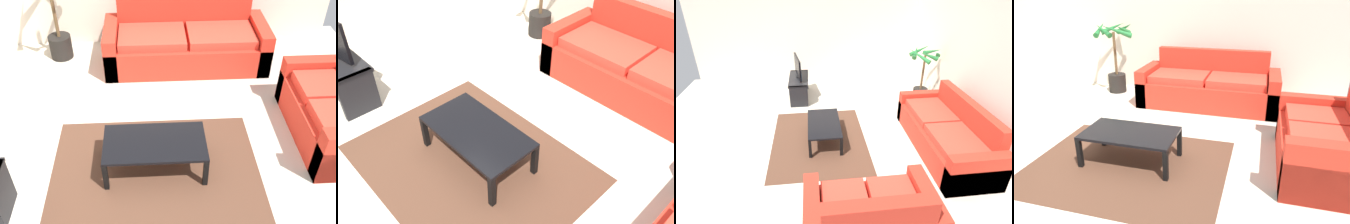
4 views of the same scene
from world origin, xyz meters
The scene contains 7 objects.
ground_plane centered at (0.00, 0.00, 0.00)m, with size 6.60×6.60×0.00m, color beige.
wall_back centered at (0.00, 3.00, 1.35)m, with size 6.00×0.06×2.70m, color beige.
couch_main centered at (0.69, 2.28, 0.30)m, with size 2.29×0.90×0.90m.
couch_loveseat centered at (2.28, 0.63, 0.30)m, with size 0.90×1.49×0.90m.
coffee_table centered at (0.19, 0.22, 0.33)m, with size 1.05×0.57×0.37m.
area_rug centered at (0.19, 0.12, 0.00)m, with size 2.20×1.70×0.01m, color #513323.
potted_palm centered at (-1.15, 2.54, 0.61)m, with size 0.76×0.80×1.33m.
Camera 4 is at (1.54, -2.54, 1.84)m, focal length 32.15 mm.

